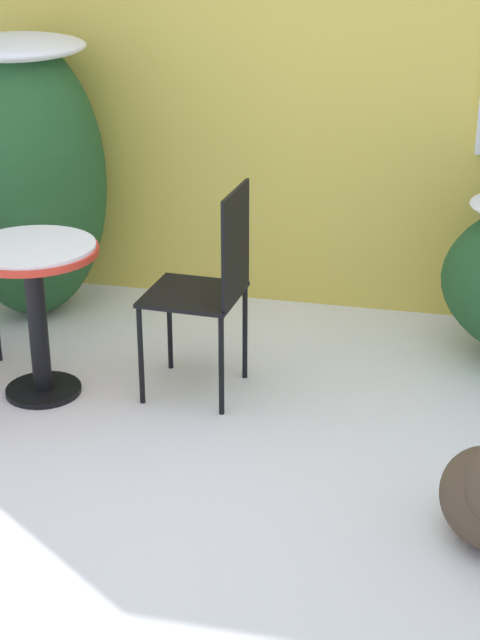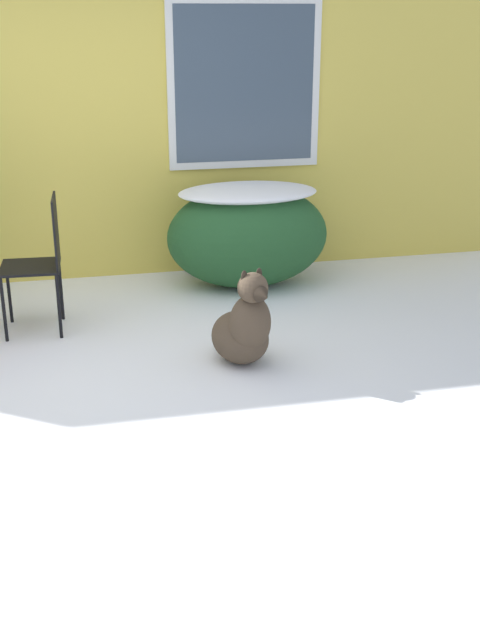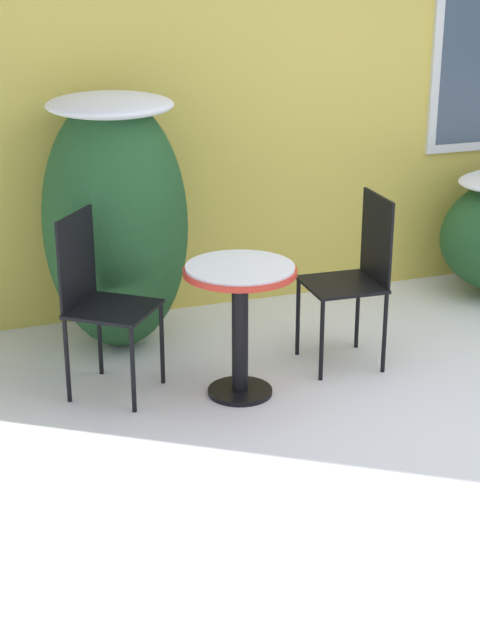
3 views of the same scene
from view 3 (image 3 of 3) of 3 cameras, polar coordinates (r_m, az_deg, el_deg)
name	(u,v)px [view 3 (image 3 of 3)]	position (r m, az deg, el deg)	size (l,w,h in m)	color
house_wall	(322,64)	(6.46, 4.79, 14.61)	(8.00, 0.10, 3.04)	#DBC14C
shrub_left	(115,218)	(5.68, -7.28, 5.92)	(0.83, 0.87, 1.48)	#235128
patio_table	(240,299)	(5.04, 0.00, 1.21)	(0.58, 0.58, 0.72)	black
patio_chair_near_table	(99,296)	(5.13, -8.21, 1.40)	(0.57, 0.57, 0.97)	black
patio_chair_far_side	(356,272)	(5.48, 6.74, 2.77)	(0.43, 0.43, 0.97)	black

